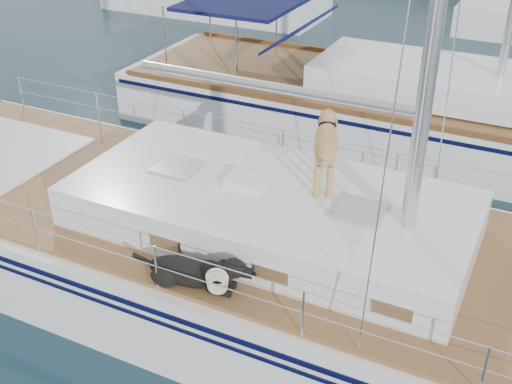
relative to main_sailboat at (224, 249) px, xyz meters
The scene contains 3 objects.
ground 0.68m from the main_sailboat, behind, with size 120.00×120.00×0.00m, color black.
main_sailboat is the anchor object (origin of this frame).
neighbor_sailboat 6.16m from the main_sailboat, 86.08° to the left, with size 11.00×3.50×13.30m.
Camera 1 is at (3.82, -6.53, 5.88)m, focal length 45.00 mm.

